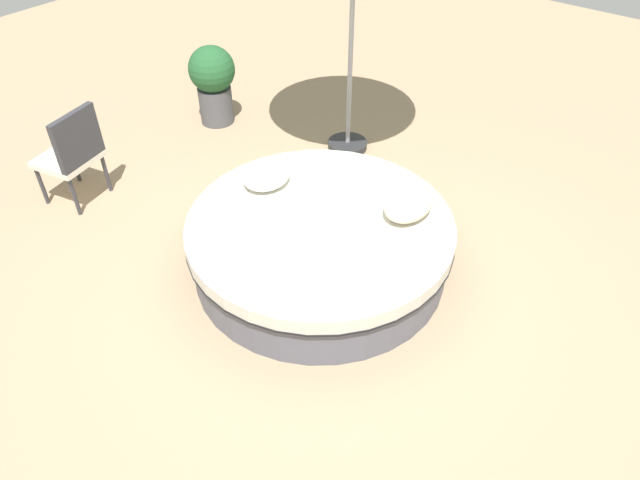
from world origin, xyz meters
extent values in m
plane|color=#9E8466|center=(0.00, 0.00, 0.00)|extent=(16.00, 16.00, 0.00)
cylinder|color=#595966|center=(0.00, 0.00, 0.19)|extent=(2.15, 2.15, 0.38)
cylinder|color=black|center=(0.00, 0.00, 0.38)|extent=(2.23, 2.23, 0.02)
cylinder|color=beige|center=(0.00, 0.00, 0.44)|extent=(2.22, 2.22, 0.13)
ellipsoid|color=beige|center=(-0.53, 0.51, 0.62)|extent=(0.50, 0.36, 0.21)
ellipsoid|color=white|center=(-0.12, -0.70, 0.59)|extent=(0.45, 0.39, 0.17)
cylinder|color=#333338|center=(0.95, -2.71, 0.21)|extent=(0.04, 0.04, 0.42)
cylinder|color=#333338|center=(0.52, -2.81, 0.21)|extent=(0.04, 0.04, 0.42)
cylinder|color=#333338|center=(0.86, -2.30, 0.21)|extent=(0.04, 0.04, 0.42)
cylinder|color=#333338|center=(0.43, -2.40, 0.21)|extent=(0.04, 0.04, 0.42)
cube|color=silver|center=(0.69, -2.55, 0.45)|extent=(0.62, 0.60, 0.06)
cube|color=#333338|center=(0.64, -2.34, 0.73)|extent=(0.52, 0.17, 0.50)
cylinder|color=#262628|center=(-1.74, -0.98, 0.04)|extent=(0.44, 0.44, 0.08)
cylinder|color=#99999E|center=(-1.74, -0.98, 1.21)|extent=(0.05, 0.05, 2.42)
cylinder|color=#4C4C51|center=(-1.26, -2.58, 0.22)|extent=(0.39, 0.39, 0.44)
sphere|color=#23562D|center=(-1.26, -2.58, 0.66)|extent=(0.53, 0.53, 0.53)
camera|label=1|loc=(2.94, 2.33, 3.50)|focal=32.82mm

